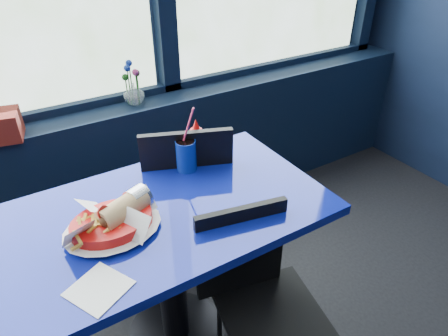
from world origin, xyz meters
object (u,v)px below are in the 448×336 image
(ketchup_bottle, at_px, (197,142))
(chair_near_front, at_px, (259,291))
(chair_near_back, at_px, (171,198))
(soda_cup, at_px, (186,155))
(near_table, at_px, (168,245))
(flower_vase, at_px, (133,91))
(food_basket, at_px, (114,221))

(ketchup_bottle, bearing_deg, chair_near_front, -94.51)
(chair_near_back, height_order, soda_cup, soda_cup)
(chair_near_back, bearing_deg, near_table, 84.25)
(chair_near_back, distance_m, soda_cup, 0.32)
(flower_vase, xyz_separation_m, ketchup_bottle, (0.05, -0.61, -0.03))
(near_table, height_order, chair_near_front, chair_near_front)
(chair_near_front, height_order, soda_cup, soda_cup)
(ketchup_bottle, height_order, soda_cup, soda_cup)
(chair_near_front, xyz_separation_m, ketchup_bottle, (0.04, 0.54, 0.37))
(chair_near_back, relative_size, ketchup_bottle, 4.65)
(ketchup_bottle, bearing_deg, food_basket, -150.65)
(chair_near_back, distance_m, ketchup_bottle, 0.34)
(chair_near_front, distance_m, food_basket, 0.60)
(chair_near_back, relative_size, food_basket, 2.96)
(soda_cup, bearing_deg, food_basket, -150.98)
(flower_vase, relative_size, food_basket, 0.76)
(food_basket, bearing_deg, ketchup_bottle, 33.13)
(near_table, height_order, ketchup_bottle, ketchup_bottle)
(near_table, bearing_deg, food_basket, -174.45)
(flower_vase, distance_m, food_basket, 0.97)
(flower_vase, bearing_deg, ketchup_bottle, -85.70)
(food_basket, height_order, ketchup_bottle, ketchup_bottle)
(chair_near_front, height_order, chair_near_back, chair_near_back)
(chair_near_front, height_order, food_basket, food_basket)
(chair_near_front, xyz_separation_m, chair_near_back, (-0.06, 0.63, 0.06))
(chair_near_back, bearing_deg, ketchup_bottle, 161.82)
(food_basket, distance_m, ketchup_bottle, 0.53)
(chair_near_front, distance_m, soda_cup, 0.62)
(flower_vase, distance_m, ketchup_bottle, 0.62)
(food_basket, relative_size, soda_cup, 1.08)
(near_table, relative_size, soda_cup, 4.22)
(food_basket, xyz_separation_m, ketchup_bottle, (0.46, 0.26, 0.05))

